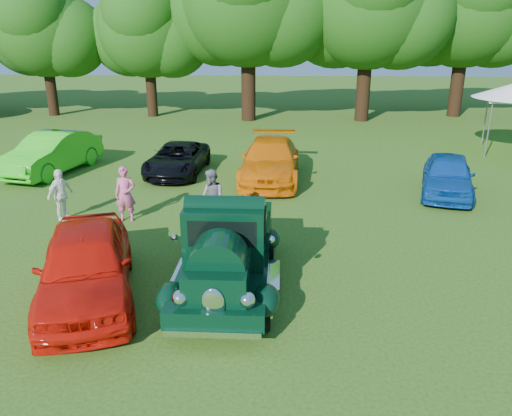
{
  "coord_description": "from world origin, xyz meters",
  "views": [
    {
      "loc": [
        1.21,
        -10.08,
        5.36
      ],
      "look_at": [
        0.57,
        2.08,
        1.1
      ],
      "focal_mm": 35.0,
      "sensor_mm": 36.0,
      "label": 1
    }
  ],
  "objects_px": {
    "red_convertible": "(86,265)",
    "back_car_orange": "(270,160)",
    "hero_pickup": "(227,250)",
    "back_car_lime": "(52,153)",
    "back_car_black": "(177,159)",
    "spectator_pink": "(125,194)",
    "back_car_blue": "(448,175)",
    "spectator_grey": "(212,198)",
    "spectator_white": "(60,195)"
  },
  "relations": [
    {
      "from": "back_car_black",
      "to": "spectator_grey",
      "type": "xyz_separation_m",
      "value": [
        2.18,
        -5.67,
        0.23
      ]
    },
    {
      "from": "hero_pickup",
      "to": "back_car_blue",
      "type": "relative_size",
      "value": 1.23
    },
    {
      "from": "back_car_lime",
      "to": "spectator_grey",
      "type": "distance_m",
      "value": 9.16
    },
    {
      "from": "back_car_orange",
      "to": "spectator_pink",
      "type": "height_order",
      "value": "spectator_pink"
    },
    {
      "from": "red_convertible",
      "to": "back_car_black",
      "type": "relative_size",
      "value": 1.06
    },
    {
      "from": "back_car_orange",
      "to": "spectator_pink",
      "type": "distance_m",
      "value": 6.34
    },
    {
      "from": "back_car_black",
      "to": "back_car_orange",
      "type": "distance_m",
      "value": 3.83
    },
    {
      "from": "back_car_orange",
      "to": "spectator_white",
      "type": "distance_m",
      "value": 7.81
    },
    {
      "from": "back_car_lime",
      "to": "spectator_grey",
      "type": "xyz_separation_m",
      "value": [
        7.28,
        -5.55,
        0.03
      ]
    },
    {
      "from": "red_convertible",
      "to": "spectator_white",
      "type": "distance_m",
      "value": 5.33
    },
    {
      "from": "back_car_orange",
      "to": "spectator_white",
      "type": "xyz_separation_m",
      "value": [
        -6.19,
        -4.76,
        0.02
      ]
    },
    {
      "from": "red_convertible",
      "to": "spectator_pink",
      "type": "distance_m",
      "value": 4.73
    },
    {
      "from": "back_car_black",
      "to": "back_car_blue",
      "type": "distance_m",
      "value": 10.25
    },
    {
      "from": "hero_pickup",
      "to": "back_car_lime",
      "type": "height_order",
      "value": "hero_pickup"
    },
    {
      "from": "hero_pickup",
      "to": "spectator_pink",
      "type": "xyz_separation_m",
      "value": [
        -3.48,
        3.93,
        -0.02
      ]
    },
    {
      "from": "hero_pickup",
      "to": "back_car_orange",
      "type": "xyz_separation_m",
      "value": [
        0.73,
        8.67,
        -0.09
      ]
    },
    {
      "from": "back_car_black",
      "to": "back_car_lime",
      "type": "bearing_deg",
      "value": -176.24
    },
    {
      "from": "back_car_blue",
      "to": "red_convertible",
      "type": "bearing_deg",
      "value": -125.71
    },
    {
      "from": "back_car_orange",
      "to": "spectator_grey",
      "type": "xyz_separation_m",
      "value": [
        -1.58,
        -4.98,
        0.07
      ]
    },
    {
      "from": "spectator_pink",
      "to": "back_car_orange",
      "type": "bearing_deg",
      "value": 40.86
    },
    {
      "from": "hero_pickup",
      "to": "spectator_pink",
      "type": "distance_m",
      "value": 5.25
    },
    {
      "from": "back_car_blue",
      "to": "spectator_white",
      "type": "distance_m",
      "value": 12.83
    },
    {
      "from": "back_car_black",
      "to": "back_car_orange",
      "type": "relative_size",
      "value": 0.82
    },
    {
      "from": "hero_pickup",
      "to": "spectator_white",
      "type": "height_order",
      "value": "hero_pickup"
    },
    {
      "from": "back_car_blue",
      "to": "spectator_pink",
      "type": "distance_m",
      "value": 10.92
    },
    {
      "from": "red_convertible",
      "to": "back_car_lime",
      "type": "distance_m",
      "value": 11.3
    },
    {
      "from": "back_car_black",
      "to": "spectator_pink",
      "type": "height_order",
      "value": "spectator_pink"
    },
    {
      "from": "hero_pickup",
      "to": "spectator_grey",
      "type": "distance_m",
      "value": 3.79
    },
    {
      "from": "back_car_lime",
      "to": "back_car_orange",
      "type": "xyz_separation_m",
      "value": [
        8.86,
        -0.58,
        -0.04
      ]
    },
    {
      "from": "back_car_blue",
      "to": "spectator_white",
      "type": "height_order",
      "value": "spectator_white"
    },
    {
      "from": "back_car_black",
      "to": "spectator_grey",
      "type": "bearing_deg",
      "value": -66.56
    },
    {
      "from": "spectator_white",
      "to": "hero_pickup",
      "type": "bearing_deg",
      "value": -102.19
    },
    {
      "from": "back_car_blue",
      "to": "spectator_grey",
      "type": "height_order",
      "value": "spectator_grey"
    },
    {
      "from": "red_convertible",
      "to": "back_car_black",
      "type": "xyz_separation_m",
      "value": [
        -0.14,
        10.13,
        -0.19
      ]
    },
    {
      "from": "back_car_black",
      "to": "spectator_pink",
      "type": "bearing_deg",
      "value": -92.33
    },
    {
      "from": "spectator_pink",
      "to": "back_car_blue",
      "type": "bearing_deg",
      "value": 9.38
    },
    {
      "from": "spectator_grey",
      "to": "back_car_blue",
      "type": "bearing_deg",
      "value": 81.78
    },
    {
      "from": "spectator_grey",
      "to": "spectator_white",
      "type": "height_order",
      "value": "spectator_grey"
    },
    {
      "from": "back_car_orange",
      "to": "back_car_blue",
      "type": "xyz_separation_m",
      "value": [
        6.24,
        -1.57,
        -0.07
      ]
    },
    {
      "from": "back_car_lime",
      "to": "spectator_pink",
      "type": "distance_m",
      "value": 7.06
    },
    {
      "from": "red_convertible",
      "to": "spectator_grey",
      "type": "relative_size",
      "value": 2.77
    },
    {
      "from": "hero_pickup",
      "to": "back_car_orange",
      "type": "height_order",
      "value": "hero_pickup"
    },
    {
      "from": "back_car_lime",
      "to": "back_car_black",
      "type": "xyz_separation_m",
      "value": [
        5.1,
        0.12,
        -0.2
      ]
    },
    {
      "from": "spectator_grey",
      "to": "back_car_lime",
      "type": "bearing_deg",
      "value": -159.14
    },
    {
      "from": "red_convertible",
      "to": "back_car_orange",
      "type": "relative_size",
      "value": 0.88
    },
    {
      "from": "red_convertible",
      "to": "back_car_orange",
      "type": "height_order",
      "value": "red_convertible"
    },
    {
      "from": "hero_pickup",
      "to": "red_convertible",
      "type": "bearing_deg",
      "value": -165.26
    },
    {
      "from": "back_car_lime",
      "to": "back_car_orange",
      "type": "distance_m",
      "value": 8.88
    },
    {
      "from": "hero_pickup",
      "to": "spectator_pink",
      "type": "bearing_deg",
      "value": 131.54
    },
    {
      "from": "back_car_lime",
      "to": "back_car_black",
      "type": "distance_m",
      "value": 5.1
    }
  ]
}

